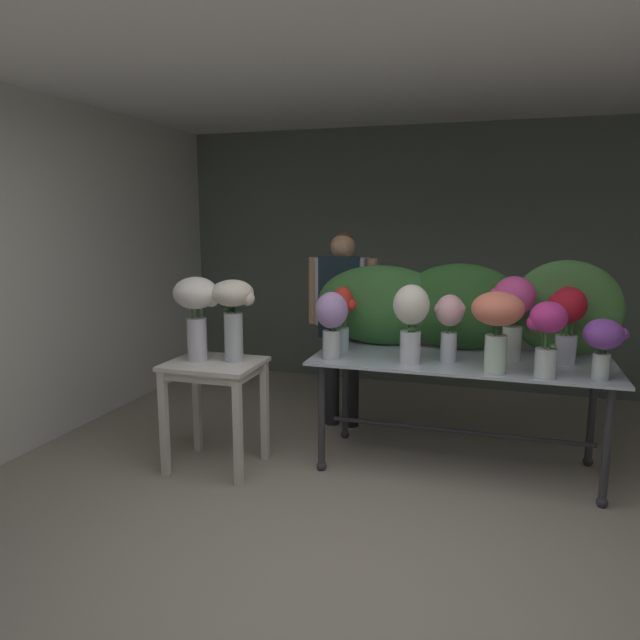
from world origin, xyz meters
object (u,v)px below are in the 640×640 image
vase_fuchsia_peonies (513,306)px  florist (342,309)px  vase_ivory_dahlias (411,317)px  vase_white_roses_tall (196,306)px  vase_cream_lisianthus_tall (233,308)px  vase_blush_lilies (450,320)px  vase_lilac_tulips (331,319)px  vase_violet_anemones (604,341)px  vase_scarlet_roses (343,313)px  display_table_glass (460,376)px  vase_magenta_carnations (547,332)px  side_table_white (215,379)px  vase_crimson_ranunculus (567,317)px  vase_coral_hydrangea (497,319)px

vase_fuchsia_peonies → florist: bearing=158.9°
vase_fuchsia_peonies → vase_ivory_dahlias: 0.71m
vase_white_roses_tall → vase_cream_lisianthus_tall: vase_white_roses_tall is taller
vase_blush_lilies → vase_cream_lisianthus_tall: size_ratio=0.80×
vase_white_roses_tall → florist: bearing=55.7°
vase_lilac_tulips → vase_white_roses_tall: (-0.89, -0.23, 0.08)m
vase_ivory_dahlias → vase_violet_anemones: (1.14, -0.05, -0.07)m
vase_ivory_dahlias → vase_scarlet_roses: bearing=154.0°
display_table_glass → vase_magenta_carnations: 0.73m
side_table_white → vase_crimson_ranunculus: size_ratio=1.50×
florist → vase_fuchsia_peonies: size_ratio=2.85×
florist → vase_blush_lilies: (0.92, -0.70, 0.07)m
vase_ivory_dahlias → vase_cream_lisianthus_tall: 1.19m
vase_scarlet_roses → vase_coral_hydrangea: bearing=-17.9°
display_table_glass → vase_coral_hydrangea: size_ratio=3.91×
vase_cream_lisianthus_tall → vase_violet_anemones: bearing=3.9°
vase_fuchsia_peonies → vase_coral_hydrangea: size_ratio=1.12×
vase_scarlet_roses → side_table_white: bearing=-146.2°
vase_fuchsia_peonies → vase_cream_lisianthus_tall: (-1.80, -0.52, -0.02)m
vase_crimson_ranunculus → vase_coral_hydrangea: bearing=-138.7°
vase_ivory_dahlias → vase_violet_anemones: 1.14m
vase_scarlet_roses → vase_lilac_tulips: bearing=-91.0°
vase_magenta_carnations → vase_blush_lilies: bearing=158.9°
vase_fuchsia_peonies → vase_scarlet_roses: size_ratio=1.23×
vase_magenta_carnations → vase_scarlet_roses: bearing=165.1°
vase_scarlet_roses → vase_magenta_carnations: bearing=-14.9°
vase_ivory_dahlias → vase_magenta_carnations: size_ratio=1.13×
vase_coral_hydrangea → vase_scarlet_roses: vase_coral_hydrangea is taller
vase_lilac_tulips → vase_white_roses_tall: bearing=-165.5°
vase_blush_lilies → vase_crimson_ranunculus: bearing=13.2°
vase_lilac_tulips → vase_coral_hydrangea: 1.07m
vase_coral_hydrangea → vase_ivory_dahlias: bearing=170.9°
vase_fuchsia_peonies → vase_lilac_tulips: bearing=-163.9°
side_table_white → vase_crimson_ranunculus: 2.37m
vase_ivory_dahlias → vase_cream_lisianthus_tall: (-1.17, -0.20, 0.04)m
florist → vase_violet_anemones: bearing=-25.4°
vase_cream_lisianthus_tall → vase_scarlet_roses: bearing=35.7°
side_table_white → vase_lilac_tulips: bearing=16.8°
vase_ivory_dahlias → vase_coral_hydrangea: size_ratio=1.03×
vase_crimson_ranunculus → vase_cream_lisianthus_tall: bearing=-166.8°
vase_blush_lilies → vase_crimson_ranunculus: 0.75m
display_table_glass → vase_violet_anemones: 0.94m
vase_ivory_dahlias → vase_crimson_ranunculus: size_ratio=1.03×
vase_magenta_carnations → vase_fuchsia_peonies: bearing=114.6°
vase_violet_anemones → vase_cream_lisianthus_tall: bearing=-176.1°
side_table_white → vase_blush_lilies: vase_blush_lilies is taller
vase_fuchsia_peonies → vase_magenta_carnations: vase_fuchsia_peonies is taller
vase_white_roses_tall → vase_blush_lilies: bearing=12.9°
vase_magenta_carnations → vase_white_roses_tall: bearing=-176.1°
vase_lilac_tulips → vase_white_roses_tall: size_ratio=0.79×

